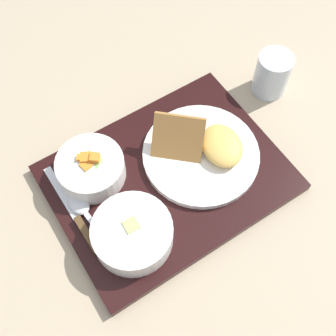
{
  "coord_description": "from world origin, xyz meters",
  "views": [
    {
      "loc": [
        -0.2,
        -0.29,
        0.71
      ],
      "look_at": [
        0.0,
        0.0,
        0.05
      ],
      "focal_mm": 45.0,
      "sensor_mm": 36.0,
      "label": 1
    }
  ],
  "objects": [
    {
      "name": "ground_plane",
      "position": [
        0.0,
        0.0,
        0.0
      ],
      "size": [
        4.0,
        4.0,
        0.0
      ],
      "primitive_type": "plane",
      "color": "tan"
    },
    {
      "name": "serving_tray",
      "position": [
        0.0,
        0.0,
        0.01
      ],
      "size": [
        0.43,
        0.33,
        0.02
      ],
      "color": "black",
      "rests_on": "ground_plane"
    },
    {
      "name": "bowl_salad",
      "position": [
        -0.11,
        0.08,
        0.05
      ],
      "size": [
        0.12,
        0.12,
        0.06
      ],
      "color": "white",
      "rests_on": "serving_tray"
    },
    {
      "name": "bowl_soup",
      "position": [
        -0.12,
        -0.07,
        0.05
      ],
      "size": [
        0.14,
        0.14,
        0.05
      ],
      "color": "white",
      "rests_on": "serving_tray"
    },
    {
      "name": "plate_main",
      "position": [
        0.08,
        0.0,
        0.03
      ],
      "size": [
        0.22,
        0.22,
        0.08
      ],
      "color": "white",
      "rests_on": "serving_tray"
    },
    {
      "name": "knife",
      "position": [
        -0.18,
        0.01,
        0.02
      ],
      "size": [
        0.01,
        0.2,
        0.01
      ],
      "rotation": [
        0.0,
        0.0,
        1.57
      ],
      "color": "silver",
      "rests_on": "serving_tray"
    },
    {
      "name": "spoon",
      "position": [
        -0.16,
        0.03,
        0.02
      ],
      "size": [
        0.04,
        0.14,
        0.01
      ],
      "rotation": [
        0.0,
        0.0,
        1.63
      ],
      "color": "silver",
      "rests_on": "serving_tray"
    },
    {
      "name": "glass_water",
      "position": [
        0.3,
        0.06,
        0.04
      ],
      "size": [
        0.07,
        0.07,
        0.09
      ],
      "color": "silver",
      "rests_on": "ground_plane"
    }
  ]
}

